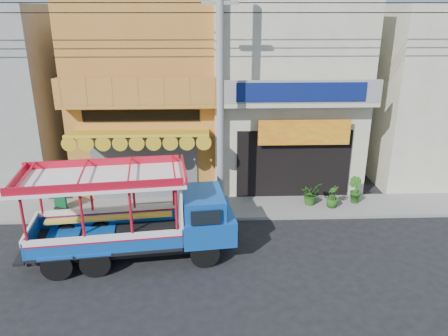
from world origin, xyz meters
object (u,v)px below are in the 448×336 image
(songthaew_truck, at_px, (146,215))
(potted_plant_c, at_px, (333,197))
(potted_plant_b, at_px, (355,190))
(utility_pole, at_px, (225,84))
(green_sign, at_px, (60,200))
(potted_plant_a, at_px, (311,193))

(songthaew_truck, bearing_deg, potted_plant_c, 25.27)
(potted_plant_b, relative_size, potted_plant_c, 1.19)
(utility_pole, distance_m, potted_plant_b, 6.89)
(green_sign, bearing_deg, potted_plant_b, 1.46)
(potted_plant_a, height_order, potted_plant_c, potted_plant_a)
(green_sign, relative_size, potted_plant_a, 1.01)
(songthaew_truck, bearing_deg, green_sign, 138.59)
(utility_pole, relative_size, potted_plant_c, 32.02)
(green_sign, distance_m, potted_plant_c, 10.53)
(potted_plant_b, distance_m, potted_plant_c, 1.10)
(utility_pole, height_order, potted_plant_c, utility_pole)
(potted_plant_a, height_order, potted_plant_b, potted_plant_b)
(utility_pole, xyz_separation_m, potted_plant_a, (3.43, 0.84, -4.47))
(potted_plant_c, bearing_deg, songthaew_truck, -61.41)
(potted_plant_a, xyz_separation_m, potted_plant_c, (0.80, -0.32, -0.01))
(songthaew_truck, bearing_deg, potted_plant_a, 30.50)
(utility_pole, height_order, green_sign, utility_pole)
(green_sign, distance_m, potted_plant_b, 11.53)
(potted_plant_a, bearing_deg, potted_plant_c, -63.80)
(potted_plant_c, bearing_deg, potted_plant_a, -108.65)
(songthaew_truck, bearing_deg, utility_pole, 46.56)
(potted_plant_a, bearing_deg, songthaew_truck, 168.68)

